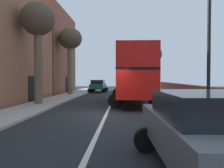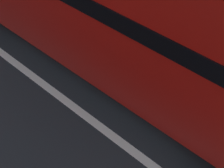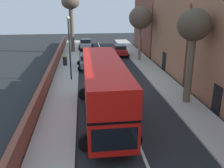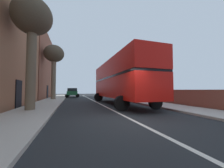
{
  "view_description": "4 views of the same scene",
  "coord_description": "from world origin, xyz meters",
  "px_view_note": "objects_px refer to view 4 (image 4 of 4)",
  "views": [
    {
      "loc": [
        0.9,
        -12.63,
        1.96
      ],
      "look_at": [
        0.13,
        3.93,
        1.52
      ],
      "focal_mm": 37.85,
      "sensor_mm": 36.0,
      "label": 1
    },
    {
      "loc": [
        -0.3,
        4.45,
        3.34
      ],
      "look_at": [
        0.53,
        5.04,
        1.12
      ],
      "focal_mm": 25.04,
      "sensor_mm": 36.0,
      "label": 2
    },
    {
      "loc": [
        2.96,
        21.33,
        7.76
      ],
      "look_at": [
        0.6,
        1.4,
        0.97
      ],
      "focal_mm": 39.23,
      "sensor_mm": 36.0,
      "label": 3
    },
    {
      "loc": [
        -2.63,
        -5.4,
        1.36
      ],
      "look_at": [
        1.25,
        7.0,
        1.96
      ],
      "focal_mm": 20.63,
      "sensor_mm": 36.0,
      "label": 4
    }
  ],
  "objects_px": {
    "street_tree_left_0": "(32,22)",
    "double_decker_bus": "(120,79)",
    "street_tree_left_4": "(54,56)",
    "street_tree_right_3": "(109,72)",
    "parked_car_green_left_2": "(73,92)"
  },
  "relations": [
    {
      "from": "double_decker_bus",
      "to": "street_tree_left_4",
      "type": "relative_size",
      "value": 1.46
    },
    {
      "from": "double_decker_bus",
      "to": "parked_car_green_left_2",
      "type": "bearing_deg",
      "value": 107.29
    },
    {
      "from": "street_tree_left_0",
      "to": "street_tree_left_4",
      "type": "height_order",
      "value": "street_tree_left_4"
    },
    {
      "from": "double_decker_bus",
      "to": "street_tree_left_0",
      "type": "distance_m",
      "value": 7.93
    },
    {
      "from": "double_decker_bus",
      "to": "street_tree_right_3",
      "type": "distance_m",
      "value": 16.17
    },
    {
      "from": "street_tree_left_0",
      "to": "street_tree_left_4",
      "type": "relative_size",
      "value": 0.97
    },
    {
      "from": "double_decker_bus",
      "to": "street_tree_right_3",
      "type": "bearing_deg",
      "value": 77.32
    },
    {
      "from": "street_tree_left_0",
      "to": "street_tree_right_3",
      "type": "xyz_separation_m",
      "value": [
        10.32,
        17.65,
        -0.52
      ]
    },
    {
      "from": "double_decker_bus",
      "to": "street_tree_left_0",
      "type": "bearing_deg",
      "value": -162.67
    },
    {
      "from": "street_tree_right_3",
      "to": "street_tree_left_4",
      "type": "xyz_separation_m",
      "value": [
        -10.24,
        -7.78,
        0.75
      ]
    },
    {
      "from": "double_decker_bus",
      "to": "street_tree_left_4",
      "type": "xyz_separation_m",
      "value": [
        -6.75,
        7.73,
        3.65
      ]
    },
    {
      "from": "double_decker_bus",
      "to": "street_tree_left_4",
      "type": "distance_m",
      "value": 10.89
    },
    {
      "from": "street_tree_left_0",
      "to": "double_decker_bus",
      "type": "bearing_deg",
      "value": 17.33
    },
    {
      "from": "street_tree_left_0",
      "to": "street_tree_right_3",
      "type": "height_order",
      "value": "street_tree_left_0"
    },
    {
      "from": "street_tree_right_3",
      "to": "double_decker_bus",
      "type": "bearing_deg",
      "value": -102.68
    }
  ]
}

